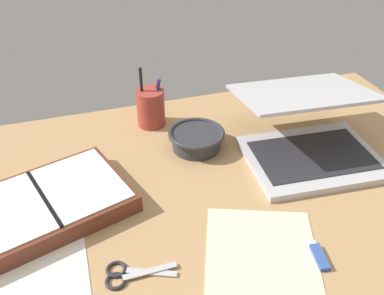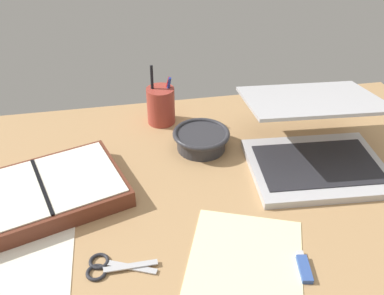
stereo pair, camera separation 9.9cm
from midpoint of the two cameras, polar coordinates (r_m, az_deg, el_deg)
The scene contains 9 objects.
desk_top at distance 93.84cm, azimuth 0.14°, elevation -8.70°, with size 140.00×100.00×2.00cm, color tan.
laptop at distance 108.65cm, azimuth 12.80°, elevation 1.57°, with size 34.41×36.90×16.60cm.
bowl at distance 109.68cm, azimuth -1.98°, elevation 1.12°, with size 14.70×14.70×4.95cm.
pen_cup at distance 119.34cm, azimuth -7.91°, elevation 5.26°, with size 7.74×7.74×16.93cm.
planner at distance 97.65cm, azimuth -21.76°, elevation -7.26°, with size 39.31×31.92×4.43cm.
scissors at distance 82.65cm, azimuth -12.53°, elevation -16.34°, with size 13.25×6.94×0.80cm.
paper_sheet_front at distance 83.21cm, azimuth 5.89°, elevation -15.24°, with size 21.14×28.27×0.16cm, color #F4EFB2.
paper_sheet_beside_planner at distance 86.27cm, azimuth -23.29°, elevation -16.56°, with size 18.34×28.21×0.16cm, color silver.
usb_drive at distance 85.46cm, azimuth 13.36°, elevation -14.09°, with size 3.04×7.37×1.00cm.
Camera 1 is at (-25.47, -63.54, 65.70)cm, focal length 40.00 mm.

